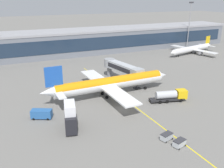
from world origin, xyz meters
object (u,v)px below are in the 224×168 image
object	(u,v)px
main_airliner	(110,83)
baggage_cart_1	(167,136)
baggage_cart_0	(179,143)
crew_van	(42,114)
commuter_jet_far	(192,49)
fuel_tanker	(171,96)
catering_lift	(70,117)

from	to	relation	value
main_airliner	baggage_cart_1	world-z (taller)	main_airliner
baggage_cart_0	baggage_cart_1	world-z (taller)	same
crew_van	commuter_jet_far	world-z (taller)	commuter_jet_far
fuel_tanker	crew_van	world-z (taller)	fuel_tanker
main_airliner	commuter_jet_far	bearing A→B (deg)	29.61
fuel_tanker	crew_van	distance (m)	35.69
baggage_cart_1	main_airliner	bearing A→B (deg)	92.42
baggage_cart_0	baggage_cart_1	bearing A→B (deg)	105.70
fuel_tanker	baggage_cart_1	size ratio (longest dim) A/B	3.74
main_airliner	fuel_tanker	world-z (taller)	main_airliner
main_airliner	baggage_cart_0	bearing A→B (deg)	-86.19
main_airliner	fuel_tanker	size ratio (longest dim) A/B	3.73
fuel_tanker	commuter_jet_far	size ratio (longest dim) A/B	0.33
baggage_cart_1	baggage_cart_0	bearing A→B (deg)	-74.30
main_airliner	baggage_cart_1	bearing A→B (deg)	-87.58
crew_van	main_airliner	bearing A→B (deg)	17.21
catering_lift	crew_van	distance (m)	9.60
main_airliner	crew_van	size ratio (longest dim) A/B	7.63
main_airliner	catering_lift	xyz separation A→B (m)	(-16.06, -14.50, -0.97)
crew_van	commuter_jet_far	xyz separation A→B (m)	(83.41, 41.93, 1.33)
main_airliner	baggage_cart_0	distance (m)	30.43
catering_lift	baggage_cart_0	world-z (taller)	catering_lift
catering_lift	commuter_jet_far	distance (m)	92.85
baggage_cart_0	commuter_jet_far	bearing A→B (deg)	47.42
crew_van	commuter_jet_far	bearing A→B (deg)	26.69
fuel_tanker	baggage_cart_0	distance (m)	22.98
fuel_tanker	baggage_cart_0	size ratio (longest dim) A/B	3.74
main_airliner	crew_van	bearing A→B (deg)	-162.79
baggage_cart_0	commuter_jet_far	size ratio (longest dim) A/B	0.09
baggage_cart_0	commuter_jet_far	world-z (taller)	commuter_jet_far
catering_lift	commuter_jet_far	world-z (taller)	commuter_jet_far
main_airliner	crew_van	world-z (taller)	main_airliner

